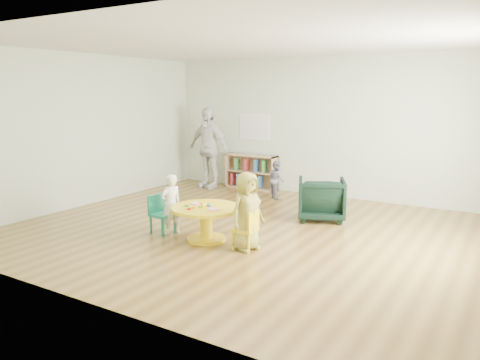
{
  "coord_description": "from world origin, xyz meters",
  "views": [
    {
      "loc": [
        3.47,
        -5.97,
        2.09
      ],
      "look_at": [
        0.02,
        -0.3,
        0.85
      ],
      "focal_mm": 35.0,
      "sensor_mm": 36.0,
      "label": 1
    }
  ],
  "objects": [
    {
      "name": "kid_chair_right",
      "position": [
        0.41,
        -0.75,
        0.29
      ],
      "size": [
        0.31,
        0.31,
        0.55
      ],
      "rotation": [
        0.0,
        0.0,
        1.61
      ],
      "color": "yellow",
      "rests_on": "ground"
    },
    {
      "name": "activity_table",
      "position": [
        -0.3,
        -0.71,
        0.34
      ],
      "size": [
        0.99,
        0.99,
        0.54
      ],
      "rotation": [
        0.0,
        0.0,
        0.29
      ],
      "color": "yellow",
      "rests_on": "ground"
    },
    {
      "name": "toddler",
      "position": [
        -0.67,
        2.24,
        0.38
      ],
      "size": [
        0.47,
        0.46,
        0.76
      ],
      "primitive_type": "imported",
      "rotation": [
        0.0,
        0.0,
        2.45
      ],
      "color": "#171B39",
      "rests_on": "ground"
    },
    {
      "name": "child_right",
      "position": [
        0.4,
        -0.76,
        0.53
      ],
      "size": [
        0.47,
        0.6,
        1.06
      ],
      "primitive_type": "imported",
      "rotation": [
        0.0,
        0.0,
        1.28
      ],
      "color": "#FFFC1C",
      "rests_on": "ground"
    },
    {
      "name": "armchair",
      "position": [
        0.69,
        1.21,
        0.35
      ],
      "size": [
        1.0,
        1.01,
        0.7
      ],
      "primitive_type": "imported",
      "rotation": [
        0.0,
        0.0,
        3.56
      ],
      "color": "black",
      "rests_on": "ground"
    },
    {
      "name": "alphabet_poster",
      "position": [
        -1.6,
        2.98,
        1.35
      ],
      "size": [
        0.74,
        0.01,
        0.54
      ],
      "color": "white",
      "rests_on": "ground"
    },
    {
      "name": "child_left",
      "position": [
        -0.92,
        -0.73,
        0.45
      ],
      "size": [
        0.31,
        0.38,
        0.91
      ],
      "primitive_type": "imported",
      "rotation": [
        0.0,
        0.0,
        -1.91
      ],
      "color": "white",
      "rests_on": "ground"
    },
    {
      "name": "room",
      "position": [
        0.01,
        0.0,
        1.89
      ],
      "size": [
        7.1,
        7.0,
        2.8
      ],
      "color": "brown",
      "rests_on": "ground"
    },
    {
      "name": "bookshelf",
      "position": [
        -1.61,
        2.86,
        0.37
      ],
      "size": [
        1.2,
        0.3,
        0.75
      ],
      "color": "#A17E59",
      "rests_on": "ground"
    },
    {
      "name": "kid_chair_left",
      "position": [
        -1.09,
        -0.78,
        0.31
      ],
      "size": [
        0.35,
        0.35,
        0.58
      ],
      "rotation": [
        0.0,
        0.0,
        -1.69
      ],
      "color": "#16795E",
      "rests_on": "ground"
    },
    {
      "name": "adult_caretaker",
      "position": [
        -2.46,
        2.43,
        0.89
      ],
      "size": [
        1.08,
        0.54,
        1.78
      ],
      "primitive_type": "imported",
      "rotation": [
        0.0,
        0.0,
        -0.1
      ],
      "color": "silver",
      "rests_on": "ground"
    }
  ]
}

